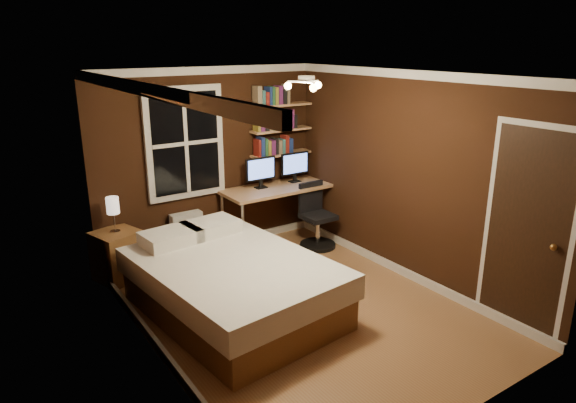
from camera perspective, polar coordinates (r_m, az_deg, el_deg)
floor at (r=5.76m, az=1.20°, el=-11.79°), size 4.20×4.20×0.00m
wall_back at (r=7.02m, az=-8.71°, el=4.38°), size 3.20×0.04×2.50m
wall_left at (r=4.57m, az=-15.32°, el=-3.16°), size 0.04×4.20×2.50m
wall_right at (r=6.29m, az=13.27°, el=2.60°), size 0.04×4.20×2.50m
ceiling at (r=5.04m, az=1.38°, el=13.89°), size 3.20×4.20×0.02m
window at (r=6.79m, az=-11.37°, el=6.39°), size 1.06×0.06×1.46m
door at (r=5.47m, az=24.94°, el=-3.30°), size 0.03×0.82×2.05m
door_knob at (r=5.32m, az=27.41°, el=-4.53°), size 0.06×0.06×0.06m
ceiling_fixture at (r=4.96m, az=2.06°, el=12.68°), size 0.44×0.44×0.18m
bookshelf_lower at (r=7.44m, az=-0.77°, el=5.31°), size 0.92×0.22×0.03m
books_row_lower at (r=7.41m, az=-0.77°, el=6.29°), size 0.60×0.16×0.23m
bookshelf_middle at (r=7.37m, az=-0.78°, el=7.97°), size 0.92×0.22×0.03m
books_row_middle at (r=7.35m, az=-0.78°, el=8.97°), size 0.66×0.16×0.23m
bookshelf_upper at (r=7.32m, az=-0.79°, el=10.68°), size 0.92×0.22×0.03m
books_row_upper at (r=7.31m, az=-0.79°, el=11.69°), size 0.54×0.16×0.23m
bed at (r=5.58m, az=-6.24°, el=-9.13°), size 1.85×2.40×0.76m
nightstand at (r=6.62m, az=-18.37°, el=-5.71°), size 0.61×0.61×0.61m
bedside_lamp at (r=6.44m, az=-18.81°, el=-1.41°), size 0.15×0.15×0.43m
radiator at (r=7.02m, az=-11.14°, el=-3.71°), size 0.42×0.15×0.63m
desk at (r=7.30m, az=-0.54°, el=1.30°), size 1.78×0.67×0.84m
monitor_left at (r=7.13m, az=-3.05°, el=3.21°), size 0.46×0.12×0.43m
monitor_right at (r=7.44m, az=0.76°, el=3.83°), size 0.46×0.12×0.43m
desk_lamp at (r=7.56m, az=4.42°, el=4.01°), size 0.14×0.32×0.44m
office_chair at (r=7.28m, az=3.15°, el=-2.44°), size 0.51×0.51×0.92m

